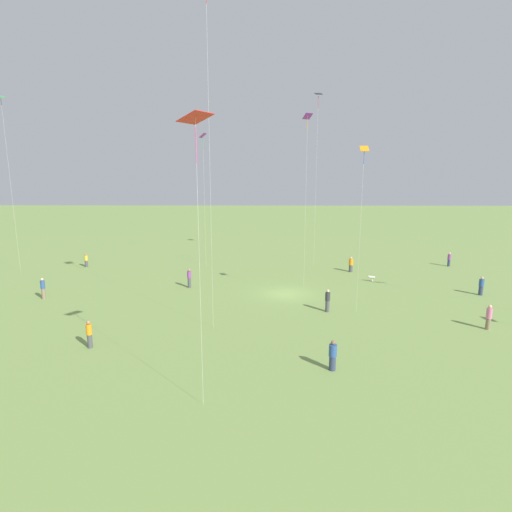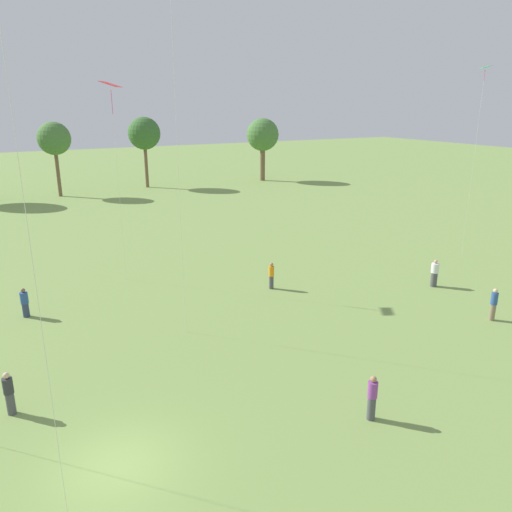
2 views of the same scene
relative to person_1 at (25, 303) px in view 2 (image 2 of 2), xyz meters
name	(u,v)px [view 2 (image 2 of 2)]	position (x,y,z in m)	size (l,w,h in m)	color
ground_plane	(117,467)	(1.56, -14.44, -0.83)	(240.00, 240.00, 0.00)	#7A994C
tree_3	(54,139)	(7.07, 38.46, 6.26)	(4.03, 4.03, 9.17)	brown
tree_4	(144,134)	(18.83, 40.09, 6.48)	(4.38, 4.38, 9.55)	brown
tree_5	(263,135)	(36.12, 37.95, 5.87)	(4.76, 4.76, 9.19)	brown
person_1	(25,303)	(0.00, 0.00, 0.00)	(0.57, 0.57, 1.68)	#333D5B
person_2	(271,276)	(14.18, -2.68, 0.05)	(0.47, 0.47, 1.73)	#4C4C51
person_3	(494,304)	(22.37, -12.59, 0.10)	(0.50, 0.50, 1.83)	#847056
person_4	(372,398)	(10.58, -16.37, 0.09)	(0.52, 0.52, 1.82)	#4C4C51
person_5	(9,393)	(-1.28, -9.58, 0.06)	(0.50, 0.50, 1.77)	#4C4C51
person_8	(435,273)	(23.63, -7.31, 0.05)	(0.67, 0.67, 1.79)	#4C4C51
kite_0	(483,84)	(31.03, -3.33, 11.83)	(0.85, 0.86, 13.87)	green
kite_7	(111,91)	(6.43, 3.42, 11.23)	(1.52, 1.54, 12.62)	red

